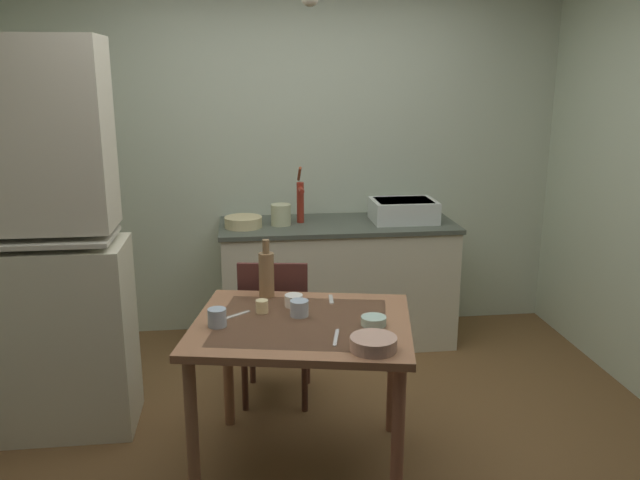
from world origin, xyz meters
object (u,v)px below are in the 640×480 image
at_px(mixing_bowl_counter, 243,222).
at_px(serving_bowl_wide, 374,321).
at_px(dining_table, 302,342).
at_px(glass_bottle, 266,273).
at_px(hutch_cabinet, 35,257).
at_px(chair_far_side, 275,326).
at_px(sink_basin, 403,210).
at_px(hand_pump, 300,199).
at_px(mug_dark, 294,301).

xyz_separation_m(mixing_bowl_counter, serving_bowl_wide, (0.58, -1.54, -0.13)).
xyz_separation_m(dining_table, glass_bottle, (-0.15, 0.37, 0.23)).
bearing_deg(serving_bowl_wide, hutch_cabinet, 159.71).
xyz_separation_m(hutch_cabinet, glass_bottle, (1.17, -0.15, -0.08)).
relative_size(dining_table, chair_far_side, 1.30).
relative_size(mixing_bowl_counter, dining_table, 0.22).
relative_size(dining_table, glass_bottle, 3.81).
xyz_separation_m(sink_basin, hand_pump, (-0.72, 0.05, 0.09)).
bearing_deg(mixing_bowl_counter, chair_far_side, -78.64).
bearing_deg(sink_basin, chair_far_side, -137.70).
height_order(mug_dark, glass_bottle, glass_bottle).
xyz_separation_m(hutch_cabinet, mixing_bowl_counter, (1.06, 0.94, -0.06)).
relative_size(hand_pump, mug_dark, 4.33).
bearing_deg(hutch_cabinet, mug_dark, -13.74).
xyz_separation_m(sink_basin, glass_bottle, (-1.00, -1.14, -0.06)).
relative_size(serving_bowl_wide, glass_bottle, 0.38).
xyz_separation_m(hand_pump, mug_dark, (-0.16, -1.35, -0.25)).
relative_size(hutch_cabinet, chair_far_side, 2.32).
relative_size(chair_far_side, serving_bowl_wide, 7.59).
xyz_separation_m(sink_basin, mug_dark, (-0.88, -1.30, -0.16)).
xyz_separation_m(serving_bowl_wide, glass_bottle, (-0.47, 0.45, 0.10)).
distance_m(hand_pump, chair_far_side, 1.09).
xyz_separation_m(serving_bowl_wide, mug_dark, (-0.34, 0.29, 0.01)).
xyz_separation_m(dining_table, mug_dark, (-0.02, 0.21, 0.13)).
relative_size(hand_pump, serving_bowl_wide, 3.35).
bearing_deg(chair_far_side, mixing_bowl_counter, 101.36).
bearing_deg(glass_bottle, sink_basin, 48.68).
bearing_deg(sink_basin, dining_table, -119.53).
distance_m(mixing_bowl_counter, glass_bottle, 1.10).
xyz_separation_m(hand_pump, chair_far_side, (-0.23, -0.91, -0.56)).
bearing_deg(mixing_bowl_counter, serving_bowl_wide, -69.47).
bearing_deg(chair_far_side, dining_table, -81.98).
height_order(chair_far_side, mug_dark, chair_far_side).
distance_m(dining_table, serving_bowl_wide, 0.35).
relative_size(sink_basin, dining_table, 0.38).
bearing_deg(mug_dark, glass_bottle, 127.72).
bearing_deg(mug_dark, dining_table, -84.39).
bearing_deg(glass_bottle, mixing_bowl_counter, 95.67).
relative_size(hand_pump, dining_table, 0.34).
xyz_separation_m(hutch_cabinet, mug_dark, (1.30, -0.32, -0.18)).
height_order(serving_bowl_wide, mug_dark, mug_dark).
height_order(hutch_cabinet, sink_basin, hutch_cabinet).
bearing_deg(serving_bowl_wide, dining_table, 165.89).
bearing_deg(chair_far_side, glass_bottle, -101.16).
distance_m(serving_bowl_wide, glass_bottle, 0.66).
bearing_deg(chair_far_side, serving_bowl_wide, -60.43).
relative_size(serving_bowl_wide, mug_dark, 1.29).
height_order(mixing_bowl_counter, serving_bowl_wide, mixing_bowl_counter).
relative_size(mixing_bowl_counter, chair_far_side, 0.28).
distance_m(chair_far_side, mug_dark, 0.54).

